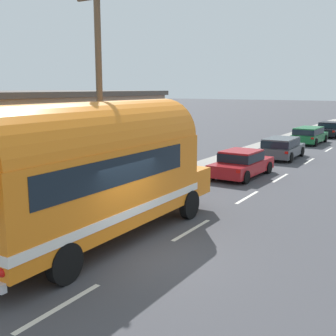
# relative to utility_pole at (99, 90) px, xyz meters

# --- Properties ---
(ground_plane) EXTENTS (300.00, 300.00, 0.00)m
(ground_plane) POSITION_rel_utility_pole_xyz_m (4.43, -3.37, -4.42)
(ground_plane) COLOR #424247
(lane_markings) EXTENTS (3.83, 80.00, 0.01)m
(lane_markings) POSITION_rel_utility_pole_xyz_m (1.83, 9.66, -4.42)
(lane_markings) COLOR silver
(lane_markings) RESTS_ON ground
(sidewalk_slab) EXTENTS (1.85, 90.00, 0.15)m
(sidewalk_slab) POSITION_rel_utility_pole_xyz_m (-0.20, 6.63, -4.35)
(sidewalk_slab) COLOR gray
(sidewalk_slab) RESTS_ON ground
(utility_pole) EXTENTS (1.80, 0.24, 8.50)m
(utility_pole) POSITION_rel_utility_pole_xyz_m (0.00, 0.00, 0.00)
(utility_pole) COLOR brown
(utility_pole) RESTS_ON ground
(painted_bus) EXTENTS (2.63, 10.51, 4.12)m
(painted_bus) POSITION_rel_utility_pole_xyz_m (2.58, -3.73, -2.12)
(painted_bus) COLOR orange
(painted_bus) RESTS_ON ground
(car_lead) EXTENTS (2.09, 4.50, 1.37)m
(car_lead) POSITION_rel_utility_pole_xyz_m (2.59, 7.88, -3.69)
(car_lead) COLOR #A5191E
(car_lead) RESTS_ON ground
(car_second) EXTENTS (2.08, 4.34, 1.37)m
(car_second) POSITION_rel_utility_pole_xyz_m (2.66, 14.55, -3.64)
(car_second) COLOR #474C51
(car_second) RESTS_ON ground
(car_third) EXTENTS (2.07, 4.62, 1.37)m
(car_third) POSITION_rel_utility_pole_xyz_m (2.33, 23.06, -3.64)
(car_third) COLOR #196633
(car_third) RESTS_ON ground
(car_fourth) EXTENTS (1.91, 4.43, 1.37)m
(car_fourth) POSITION_rel_utility_pole_xyz_m (2.65, 29.50, -3.69)
(car_fourth) COLOR black
(car_fourth) RESTS_ON ground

